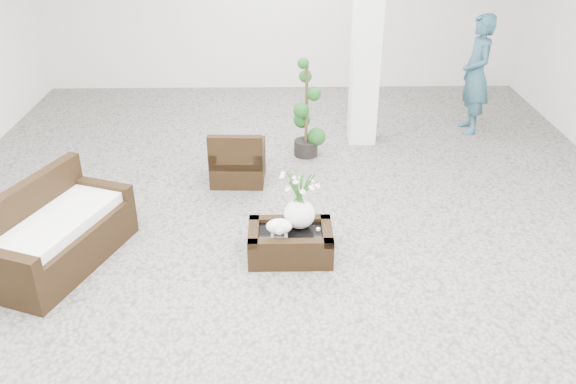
{
  "coord_description": "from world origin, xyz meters",
  "views": [
    {
      "loc": [
        -0.11,
        -5.89,
        3.69
      ],
      "look_at": [
        0.0,
        -0.1,
        0.62
      ],
      "focal_mm": 37.38,
      "sensor_mm": 36.0,
      "label": 1
    }
  ],
  "objects_px": {
    "loveseat": "(57,227)",
    "topiary": "(306,109)",
    "coffee_table": "(290,244)",
    "armchair": "(238,154)"
  },
  "relations": [
    {
      "from": "coffee_table",
      "to": "loveseat",
      "type": "relative_size",
      "value": 0.54
    },
    {
      "from": "armchair",
      "to": "loveseat",
      "type": "relative_size",
      "value": 0.45
    },
    {
      "from": "coffee_table",
      "to": "armchair",
      "type": "height_order",
      "value": "armchair"
    },
    {
      "from": "loveseat",
      "to": "coffee_table",
      "type": "bearing_deg",
      "value": -67.73
    },
    {
      "from": "loveseat",
      "to": "topiary",
      "type": "xyz_separation_m",
      "value": [
        2.72,
        2.75,
        0.28
      ]
    },
    {
      "from": "armchair",
      "to": "topiary",
      "type": "height_order",
      "value": "topiary"
    },
    {
      "from": "coffee_table",
      "to": "topiary",
      "type": "xyz_separation_m",
      "value": [
        0.29,
        2.67,
        0.57
      ]
    },
    {
      "from": "topiary",
      "to": "loveseat",
      "type": "bearing_deg",
      "value": -134.74
    },
    {
      "from": "coffee_table",
      "to": "loveseat",
      "type": "height_order",
      "value": "loveseat"
    },
    {
      "from": "coffee_table",
      "to": "armchair",
      "type": "relative_size",
      "value": 1.2
    }
  ]
}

